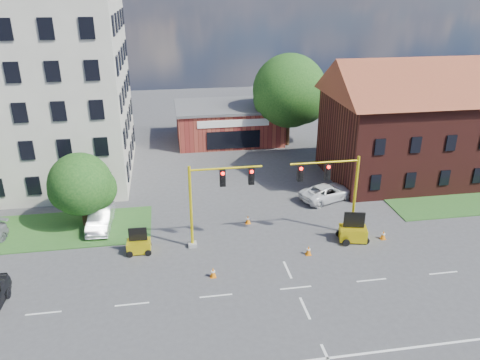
{
  "coord_description": "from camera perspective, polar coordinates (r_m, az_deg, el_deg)",
  "views": [
    {
      "loc": [
        -7.34,
        -23.29,
        17.59
      ],
      "look_at": [
        -1.88,
        10.0,
        3.24
      ],
      "focal_mm": 35.0,
      "sensor_mm": 36.0,
      "label": 1
    }
  ],
  "objects": [
    {
      "name": "ground",
      "position": [
        30.1,
        6.8,
        -12.92
      ],
      "size": [
        120.0,
        120.0,
        0.0
      ],
      "primitive_type": "plane",
      "color": "#3F3F41",
      "rests_on": "ground"
    },
    {
      "name": "grass_verge_nw",
      "position": [
        39.71,
        -26.91,
        -5.92
      ],
      "size": [
        22.0,
        6.0,
        0.08
      ],
      "primitive_type": "cube",
      "color": "#275821",
      "rests_on": "ground"
    },
    {
      "name": "grass_verge_ne",
      "position": [
        44.64,
        26.33,
        -2.66
      ],
      "size": [
        14.0,
        4.0,
        0.08
      ],
      "primitive_type": "cube",
      "color": "#275821",
      "rests_on": "ground"
    },
    {
      "name": "lane_markings",
      "position": [
        27.84,
        8.53,
        -16.45
      ],
      "size": [
        60.0,
        36.0,
        0.01
      ],
      "primitive_type": null,
      "color": "silver",
      "rests_on": "ground"
    },
    {
      "name": "office_block",
      "position": [
        47.5,
        -25.24,
        12.1
      ],
      "size": [
        18.4,
        15.4,
        20.6
      ],
      "color": "#BAB5A4",
      "rests_on": "ground"
    },
    {
      "name": "brick_shop",
      "position": [
        55.95,
        -1.42,
        7.02
      ],
      "size": [
        12.4,
        8.4,
        4.3
      ],
      "color": "maroon",
      "rests_on": "ground"
    },
    {
      "name": "townhouse_row",
      "position": [
        48.19,
        22.96,
        7.21
      ],
      "size": [
        21.0,
        11.0,
        11.5
      ],
      "color": "#451914",
      "rests_on": "ground"
    },
    {
      "name": "tree_large",
      "position": [
        53.6,
        6.46,
        10.5
      ],
      "size": [
        8.65,
        8.23,
        10.47
      ],
      "color": "#352413",
      "rests_on": "ground"
    },
    {
      "name": "tree_nw_front",
      "position": [
        37.29,
        -18.47,
        -0.63
      ],
      "size": [
        5.03,
        4.79,
        5.92
      ],
      "color": "#352413",
      "rests_on": "ground"
    },
    {
      "name": "signal_mast_west",
      "position": [
        32.46,
        -3.17,
        -1.91
      ],
      "size": [
        5.3,
        0.6,
        6.2
      ],
      "color": "gray",
      "rests_on": "ground"
    },
    {
      "name": "signal_mast_east",
      "position": [
        34.37,
        11.42,
        -0.88
      ],
      "size": [
        5.3,
        0.6,
        6.2
      ],
      "color": "gray",
      "rests_on": "ground"
    },
    {
      "name": "trailer_west",
      "position": [
        33.81,
        -12.23,
        -7.76
      ],
      "size": [
        1.65,
        1.12,
        1.85
      ],
      "rotation": [
        0.0,
        0.0,
        -0.03
      ],
      "color": "yellow",
      "rests_on": "ground"
    },
    {
      "name": "trailer_east",
      "position": [
        35.39,
        13.6,
        -6.2
      ],
      "size": [
        2.19,
        1.72,
        2.2
      ],
      "rotation": [
        0.0,
        0.0,
        -0.25
      ],
      "color": "yellow",
      "rests_on": "ground"
    },
    {
      "name": "cone_a",
      "position": [
        30.71,
        -3.3,
        -11.18
      ],
      "size": [
        0.4,
        0.4,
        0.7
      ],
      "color": "orange",
      "rests_on": "ground"
    },
    {
      "name": "cone_b",
      "position": [
        36.9,
        0.97,
        -4.84
      ],
      "size": [
        0.4,
        0.4,
        0.7
      ],
      "color": "orange",
      "rests_on": "ground"
    },
    {
      "name": "cone_c",
      "position": [
        33.25,
        8.34,
        -8.49
      ],
      "size": [
        0.4,
        0.4,
        0.7
      ],
      "color": "orange",
      "rests_on": "ground"
    },
    {
      "name": "cone_d",
      "position": [
        36.34,
        17.06,
        -6.42
      ],
      "size": [
        0.4,
        0.4,
        0.7
      ],
      "color": "orange",
      "rests_on": "ground"
    },
    {
      "name": "pickup_white",
      "position": [
        41.39,
        10.61,
        -1.48
      ],
      "size": [
        5.49,
        3.91,
        1.39
      ],
      "primitive_type": "imported",
      "rotation": [
        0.0,
        0.0,
        1.93
      ],
      "color": "white",
      "rests_on": "ground"
    },
    {
      "name": "sedan_silver_front",
      "position": [
        37.72,
        -16.64,
        -4.49
      ],
      "size": [
        1.81,
        4.73,
        1.54
      ],
      "primitive_type": "imported",
      "rotation": [
        0.0,
        0.0,
        -0.04
      ],
      "color": "#B8BAC1",
      "rests_on": "ground"
    }
  ]
}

